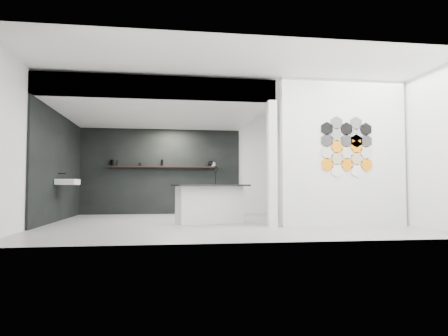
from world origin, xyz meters
TOP-DOWN VIEW (x-y plane):
  - floor at (0.00, 0.00)m, footprint 7.00×6.00m
  - partition_panel at (2.23, -1.00)m, footprint 2.45×0.15m
  - bay_clad_back at (-1.30, 2.97)m, footprint 4.40×0.04m
  - bay_clad_left at (-3.47, 1.00)m, footprint 0.04×4.00m
  - bulkhead at (-1.30, 1.00)m, footprint 4.40×4.00m
  - corner_column at (0.82, -1.00)m, footprint 0.16×0.16m
  - fascia_beam at (-1.30, -0.92)m, footprint 4.40×0.16m
  - wall_basin at (-3.24, 0.80)m, footprint 0.40×0.60m
  - display_shelf at (-1.20, 2.87)m, footprint 3.00×0.15m
  - kitchen_island at (-0.25, -0.05)m, footprint 1.61×1.00m
  - stockpot at (-2.55, 2.87)m, footprint 0.21×0.21m
  - kettle at (0.08, 2.87)m, footprint 0.22×0.22m
  - glass_bowl at (0.15, 2.87)m, footprint 0.19×0.19m
  - glass_vase at (0.15, 2.87)m, footprint 0.10×0.10m
  - bottle_dark at (-1.26, 2.87)m, footprint 0.07×0.07m
  - utensil_cup at (-1.86, 2.87)m, footprint 0.08×0.08m
  - hex_tile_cluster at (2.26, -1.09)m, footprint 1.04×0.02m

SIDE VIEW (x-z plane):
  - floor at x=0.00m, z-range -0.01..0.00m
  - kitchen_island at x=-0.25m, z-range -0.20..1.01m
  - wall_basin at x=-3.24m, z-range 0.79..0.91m
  - bay_clad_back at x=-1.30m, z-range 0.00..2.35m
  - bay_clad_left at x=-3.47m, z-range 0.00..2.35m
  - corner_column at x=0.82m, z-range 0.00..2.35m
  - display_shelf at x=-1.20m, z-range 1.28..1.32m
  - utensil_cup at x=-1.86m, z-range 1.32..1.41m
  - glass_bowl at x=0.15m, z-range 1.32..1.42m
  - glass_vase at x=0.15m, z-range 1.32..1.44m
  - kettle at x=0.08m, z-range 1.32..1.48m
  - stockpot at x=-2.55m, z-range 1.32..1.48m
  - partition_panel at x=2.23m, z-range 0.00..2.80m
  - bottle_dark at x=-1.26m, z-range 1.32..1.50m
  - hex_tile_cluster at x=2.26m, z-range 0.92..2.09m
  - bulkhead at x=-1.30m, z-range 2.35..2.75m
  - fascia_beam at x=-1.30m, z-range 2.35..2.75m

